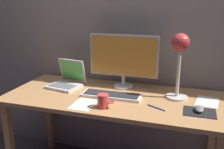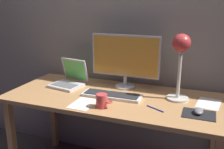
# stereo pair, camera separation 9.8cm
# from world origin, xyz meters

# --- Properties ---
(back_wall) EXTENTS (4.80, 0.06, 2.60)m
(back_wall) POSITION_xyz_m (0.00, 0.40, 1.30)
(back_wall) COLOR gray
(back_wall) RESTS_ON ground
(desk) EXTENTS (1.60, 0.70, 0.74)m
(desk) POSITION_xyz_m (0.00, 0.00, 0.66)
(desk) COLOR tan
(desk) RESTS_ON ground
(monitor) EXTENTS (0.55, 0.16, 0.43)m
(monitor) POSITION_xyz_m (0.02, 0.21, 0.99)
(monitor) COLOR silver
(monitor) RESTS_ON desk
(keyboard_main) EXTENTS (0.44, 0.15, 0.03)m
(keyboard_main) POSITION_xyz_m (-0.01, -0.02, 0.75)
(keyboard_main) COLOR silver
(keyboard_main) RESTS_ON desk
(laptop) EXTENTS (0.29, 0.29, 0.21)m
(laptop) POSITION_xyz_m (-0.43, 0.11, 0.80)
(laptop) COLOR silver
(laptop) RESTS_ON desk
(desk_lamp) EXTENTS (0.16, 0.16, 0.47)m
(desk_lamp) POSITION_xyz_m (0.45, 0.10, 1.07)
(desk_lamp) COLOR beige
(desk_lamp) RESTS_ON desk
(mousepad) EXTENTS (0.20, 0.16, 0.00)m
(mousepad) POSITION_xyz_m (0.61, -0.12, 0.74)
(mousepad) COLOR black
(mousepad) RESTS_ON desk
(mouse) EXTENTS (0.06, 0.10, 0.03)m
(mouse) POSITION_xyz_m (0.61, -0.11, 0.76)
(mouse) COLOR slate
(mouse) RESTS_ON mousepad
(coffee_mug) EXTENTS (0.11, 0.08, 0.09)m
(coffee_mug) POSITION_xyz_m (0.01, -0.23, 0.79)
(coffee_mug) COLOR #CC3F3F
(coffee_mug) RESTS_ON desk
(paper_sheet_near_mouse) EXTENTS (0.15, 0.21, 0.00)m
(paper_sheet_near_mouse) POSITION_xyz_m (-0.14, -0.22, 0.74)
(paper_sheet_near_mouse) COLOR white
(paper_sheet_near_mouse) RESTS_ON desk
(paper_sheet_by_keyboard) EXTENTS (0.17, 0.23, 0.00)m
(paper_sheet_by_keyboard) POSITION_xyz_m (0.67, 0.09, 0.74)
(paper_sheet_by_keyboard) COLOR white
(paper_sheet_by_keyboard) RESTS_ON desk
(pen) EXTENTS (0.13, 0.07, 0.01)m
(pen) POSITION_xyz_m (0.34, -0.13, 0.74)
(pen) COLOR #2633A5
(pen) RESTS_ON desk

